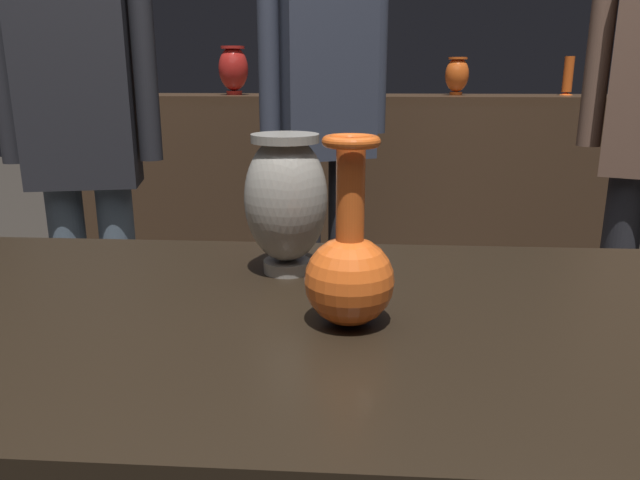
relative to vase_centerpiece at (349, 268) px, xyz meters
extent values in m
cube|color=black|center=(-0.07, 0.03, -0.10)|extent=(1.20, 0.64, 0.05)
cube|color=#422D1E|center=(-0.07, 2.23, -0.40)|extent=(2.60, 0.40, 0.95)
cube|color=#422D1E|center=(-0.07, 2.23, 0.10)|extent=(2.60, 0.40, 0.04)
sphere|color=#E55B1E|center=(0.00, 0.00, -0.02)|extent=(0.11, 0.11, 0.11)
cylinder|color=#E55B1E|center=(0.00, 0.00, 0.09)|extent=(0.03, 0.03, 0.12)
torus|color=#E55B1E|center=(0.00, 0.00, 0.15)|extent=(0.07, 0.07, 0.01)
cylinder|color=gray|center=(-0.10, 0.19, -0.06)|extent=(0.07, 0.07, 0.02)
ellipsoid|color=gray|center=(-0.10, 0.19, 0.04)|extent=(0.12, 0.12, 0.19)
cylinder|color=gray|center=(-0.10, 0.19, 0.13)|extent=(0.10, 0.10, 0.01)
cylinder|color=red|center=(-0.59, 2.21, 0.13)|extent=(0.07, 0.07, 0.02)
ellipsoid|color=red|center=(-0.59, 2.21, 0.24)|extent=(0.14, 0.14, 0.20)
cylinder|color=red|center=(-0.59, 2.21, 0.33)|extent=(0.11, 0.11, 0.01)
cylinder|color=#E55B1E|center=(0.45, 2.24, 0.13)|extent=(0.06, 0.06, 0.01)
ellipsoid|color=#E55B1E|center=(0.45, 2.24, 0.21)|extent=(0.11, 0.11, 0.15)
cylinder|color=#E55B1E|center=(0.45, 2.24, 0.28)|extent=(0.09, 0.09, 0.01)
cone|color=#E55B1E|center=(0.97, 2.29, 0.13)|extent=(0.06, 0.06, 0.01)
cylinder|color=#E55B1E|center=(0.97, 2.29, 0.21)|extent=(0.04, 0.04, 0.16)
cylinder|color=slate|center=(-0.76, 1.12, -0.49)|extent=(0.11, 0.11, 0.76)
cylinder|color=slate|center=(-0.91, 1.09, -0.49)|extent=(0.11, 0.11, 0.76)
cube|color=#232328|center=(-0.83, 1.11, 0.19)|extent=(0.35, 0.25, 0.60)
cylinder|color=#232328|center=(-0.64, 1.15, 0.22)|extent=(0.07, 0.07, 0.51)
cylinder|color=#232328|center=(-1.03, 1.06, 0.22)|extent=(0.07, 0.07, 0.51)
cylinder|color=#232328|center=(-0.05, 1.47, -0.47)|extent=(0.11, 0.11, 0.80)
cylinder|color=#232328|center=(-0.18, 1.40, -0.47)|extent=(0.11, 0.11, 0.80)
cube|color=#333847|center=(-0.12, 1.44, 0.25)|extent=(0.37, 0.31, 0.64)
cylinder|color=#333847|center=(0.06, 1.53, 0.28)|extent=(0.07, 0.07, 0.54)
cylinder|color=#333847|center=(-0.29, 1.35, 0.28)|extent=(0.07, 0.07, 0.54)
cylinder|color=#232328|center=(0.82, 1.18, -0.47)|extent=(0.11, 0.11, 0.80)
cylinder|color=brown|center=(0.71, 1.23, 0.27)|extent=(0.07, 0.07, 0.54)
camera|label=1|loc=(0.01, -0.68, 0.23)|focal=33.80mm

